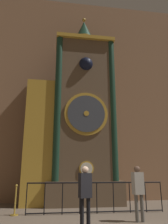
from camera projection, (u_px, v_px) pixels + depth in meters
name	position (u px, v px, depth m)	size (l,w,h in m)	color
cathedral_back_wall	(77.00, 91.00, 12.97)	(24.00, 0.32, 12.24)	#936B4C
clock_tower	(76.00, 118.00, 11.13)	(4.69, 1.81, 10.19)	brown
railing_fence	(97.00, 196.00, 8.25)	(5.23, 0.05, 1.12)	black
visitor_near	(85.00, 190.00, 6.19)	(0.38, 0.30, 1.66)	black
visitor_far	(138.00, 188.00, 6.99)	(0.37, 0.27, 1.68)	#58554F
stanchion_post	(15.00, 205.00, 7.81)	(0.28, 0.28, 1.05)	#B28E33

